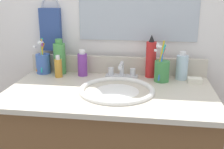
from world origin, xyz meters
TOP-DOWN VIEW (x-y plane):
  - countertop at (0.00, 0.00)m, footprint 0.91×0.52m
  - backsplash at (0.00, 0.25)m, footprint 0.91×0.02m
  - back_wall at (0.00, 0.31)m, footprint 2.01×0.04m
  - towel_ring at (-0.35, 0.29)m, footprint 0.10×0.01m
  - hand_towel at (-0.35, 0.27)m, footprint 0.11×0.04m
  - sink_basin at (0.03, -0.02)m, footprint 0.33×0.33m
  - faucet at (0.03, 0.18)m, footprint 0.16×0.10m
  - bottle_spray_red at (0.17, 0.21)m, footprint 0.05×0.05m
  - bottle_cream_purple at (-0.17, 0.19)m, footprint 0.05×0.05m
  - bottle_toner_green at (-0.29, 0.21)m, footprint 0.06×0.06m
  - bottle_gel_clear at (0.33, 0.20)m, footprint 0.06×0.06m
  - bottle_oil_amber at (-0.28, 0.15)m, footprint 0.04×0.04m
  - cup_green at (0.23, 0.15)m, footprint 0.08×0.09m
  - cup_blue_plastic at (-0.38, 0.20)m, footprint 0.07×0.09m
  - soap_bar at (0.38, 0.15)m, footprint 0.06×0.04m

SIDE VIEW (x-z plane):
  - back_wall at x=0.00m, z-range 0.00..1.30m
  - sink_basin at x=0.03m, z-range 0.67..0.78m
  - countertop at x=0.00m, z-range 0.74..0.76m
  - soap_bar at x=0.38m, z-range 0.76..0.78m
  - faucet at x=0.03m, z-range 0.74..0.83m
  - backsplash at x=0.00m, z-range 0.76..0.85m
  - bottle_oil_amber at x=-0.28m, z-range 0.75..0.86m
  - cup_blue_plastic at x=-0.38m, z-range 0.72..0.90m
  - cup_green at x=0.23m, z-range 0.71..0.91m
  - bottle_cream_purple at x=-0.17m, z-range 0.75..0.88m
  - bottle_gel_clear at x=0.33m, z-range 0.75..0.89m
  - bottle_toner_green at x=-0.29m, z-range 0.75..0.93m
  - bottle_spray_red at x=0.17m, z-range 0.75..0.96m
  - hand_towel at x=-0.35m, z-range 0.87..1.09m
  - towel_ring at x=-0.35m, z-range 1.05..1.15m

